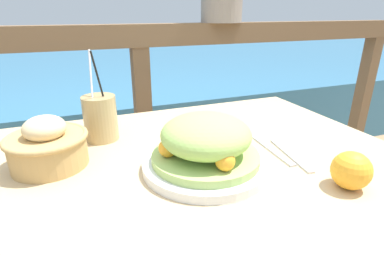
% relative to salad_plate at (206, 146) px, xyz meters
% --- Properties ---
extents(patio_table, '(1.00, 0.80, 0.77)m').
position_rel_salad_plate_xyz_m(patio_table, '(0.02, 0.04, -0.17)').
color(patio_table, tan).
rests_on(patio_table, ground_plane).
extents(railing_fence, '(2.80, 0.08, 1.05)m').
position_rel_salad_plate_xyz_m(railing_fence, '(0.02, 0.73, -0.03)').
color(railing_fence, brown).
rests_on(railing_fence, ground_plane).
extents(sea_backdrop, '(12.00, 4.00, 0.54)m').
position_rel_salad_plate_xyz_m(sea_backdrop, '(0.02, 3.23, -0.55)').
color(sea_backdrop, teal).
rests_on(sea_backdrop, ground_plane).
extents(salad_plate, '(0.28, 0.28, 0.13)m').
position_rel_salad_plate_xyz_m(salad_plate, '(0.00, 0.00, 0.00)').
color(salad_plate, silver).
rests_on(salad_plate, patio_table).
extents(drink_glass, '(0.09, 0.09, 0.24)m').
position_rel_salad_plate_xyz_m(drink_glass, '(-0.20, 0.26, 0.01)').
color(drink_glass, tan).
rests_on(drink_glass, patio_table).
extents(bread_basket, '(0.18, 0.18, 0.12)m').
position_rel_salad_plate_xyz_m(bread_basket, '(-0.32, 0.14, -0.00)').
color(bread_basket, tan).
rests_on(bread_basket, patio_table).
extents(fork, '(0.03, 0.18, 0.00)m').
position_rel_salad_plate_xyz_m(fork, '(0.19, 0.02, -0.05)').
color(fork, silver).
rests_on(fork, patio_table).
extents(knife, '(0.04, 0.18, 0.00)m').
position_rel_salad_plate_xyz_m(knife, '(0.22, -0.02, -0.05)').
color(knife, silver).
rests_on(knife, patio_table).
extents(orange_near_basket, '(0.08, 0.08, 0.08)m').
position_rel_salad_plate_xyz_m(orange_near_basket, '(0.24, -0.18, -0.02)').
color(orange_near_basket, '#F9A328').
rests_on(orange_near_basket, patio_table).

